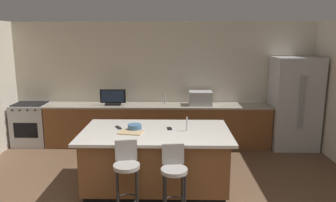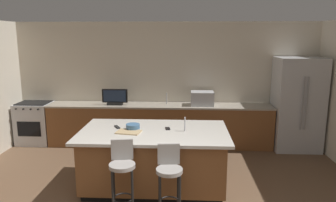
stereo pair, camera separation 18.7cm
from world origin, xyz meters
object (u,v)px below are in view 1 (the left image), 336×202
object	(u,v)px
cell_phone	(169,129)
tv_monitor	(113,98)
bar_stool_right	(174,176)
cutting_board	(131,132)
tv_remote	(119,127)
microwave	(200,98)
fruit_bowl	(135,127)
refrigerator	(294,103)
kitchen_island	(156,158)
range_oven	(32,124)
bar_stool_left	(127,172)

from	to	relation	value
cell_phone	tv_monitor	bearing A→B (deg)	116.37
bar_stool_right	cutting_board	distance (m)	1.06
tv_remote	cutting_board	size ratio (longest dim) A/B	0.48
bar_stool_right	tv_remote	xyz separation A→B (m)	(-0.87, 1.01, 0.34)
microwave	fruit_bowl	bearing A→B (deg)	-121.38
tv_monitor	bar_stool_right	world-z (taller)	tv_monitor
refrigerator	tv_remote	xyz separation A→B (m)	(-3.40, -1.76, -0.03)
refrigerator	tv_monitor	bearing A→B (deg)	179.75
microwave	fruit_bowl	xyz separation A→B (m)	(-1.17, -1.92, -0.08)
kitchen_island	fruit_bowl	bearing A→B (deg)	172.69
microwave	cell_phone	distance (m)	1.96
range_oven	fruit_bowl	size ratio (longest dim) A/B	4.33
microwave	kitchen_island	bearing A→B (deg)	-113.22
kitchen_island	refrigerator	xyz separation A→B (m)	(2.80, 1.89, 0.49)
bar_stool_right	range_oven	bearing A→B (deg)	131.44
cell_phone	bar_stool_left	bearing A→B (deg)	-127.38
bar_stool_left	bar_stool_right	size ratio (longest dim) A/B	1.04
refrigerator	range_oven	distance (m)	5.65
kitchen_island	cutting_board	size ratio (longest dim) A/B	6.45
bar_stool_left	bar_stool_right	bearing A→B (deg)	-12.64
bar_stool_left	cell_phone	world-z (taller)	bar_stool_left
bar_stool_left	fruit_bowl	bearing A→B (deg)	80.52
refrigerator	fruit_bowl	xyz separation A→B (m)	(-3.13, -1.85, 0.00)
tv_monitor	fruit_bowl	distance (m)	1.99
cell_phone	refrigerator	bearing A→B (deg)	26.79
tv_monitor	bar_stool_left	distance (m)	2.87
kitchen_island	microwave	size ratio (longest dim) A/B	4.73
fruit_bowl	tv_remote	bearing A→B (deg)	160.56
refrigerator	tv_remote	world-z (taller)	refrigerator
refrigerator	tv_remote	distance (m)	3.83
bar_stool_left	tv_monitor	bearing A→B (deg)	94.64
fruit_bowl	tv_remote	distance (m)	0.28
range_oven	cutting_board	xyz separation A→B (m)	(2.45, -2.07, 0.47)
range_oven	tv_monitor	xyz separation A→B (m)	(1.81, -0.05, 0.60)
tv_monitor	fruit_bowl	world-z (taller)	tv_monitor
microwave	cell_phone	size ratio (longest dim) A/B	3.20
refrigerator	bar_stool_left	distance (m)	4.17
kitchen_island	refrigerator	size ratio (longest dim) A/B	1.18
refrigerator	tv_monitor	distance (m)	3.82
cell_phone	bar_stool_right	bearing A→B (deg)	-93.67
kitchen_island	tv_monitor	bearing A→B (deg)	117.94
kitchen_island	microwave	bearing A→B (deg)	66.78
tv_remote	refrigerator	bearing A→B (deg)	-3.06
refrigerator	tv_remote	bearing A→B (deg)	-152.64
tv_monitor	cell_phone	bearing A→B (deg)	-55.88
bar_stool_left	microwave	bearing A→B (deg)	58.01
range_oven	microwave	distance (m)	3.71
bar_stool_right	bar_stool_left	bearing A→B (deg)	170.53
microwave	bar_stool_left	xyz separation A→B (m)	(-1.17, -2.80, -0.43)
bar_stool_right	cutting_board	world-z (taller)	bar_stool_right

